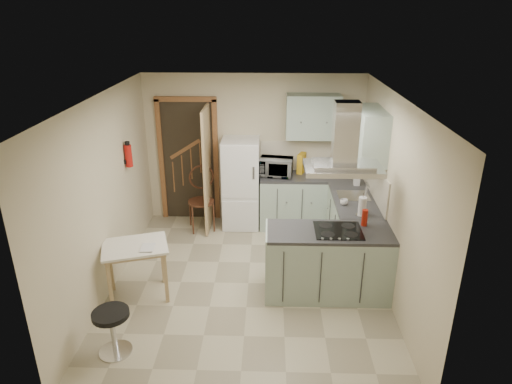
{
  "coord_description": "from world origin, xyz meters",
  "views": [
    {
      "loc": [
        0.26,
        -5.24,
        3.47
      ],
      "look_at": [
        0.09,
        0.45,
        1.15
      ],
      "focal_mm": 32.0,
      "sensor_mm": 36.0,
      "label": 1
    }
  ],
  "objects_px": {
    "microwave": "(276,167)",
    "drop_leaf_table": "(137,271)",
    "extractor_hood": "(343,168)",
    "fridge": "(241,183)",
    "bentwood_chair": "(201,202)",
    "stool": "(113,332)",
    "peninsula": "(328,262)"
  },
  "relations": [
    {
      "from": "fridge",
      "to": "extractor_hood",
      "type": "bearing_deg",
      "value": -56.21
    },
    {
      "from": "peninsula",
      "to": "stool",
      "type": "distance_m",
      "value": 2.68
    },
    {
      "from": "fridge",
      "to": "stool",
      "type": "height_order",
      "value": "fridge"
    },
    {
      "from": "fridge",
      "to": "microwave",
      "type": "xyz_separation_m",
      "value": [
        0.58,
        -0.0,
        0.3
      ]
    },
    {
      "from": "drop_leaf_table",
      "to": "stool",
      "type": "xyz_separation_m",
      "value": [
        0.01,
        -1.04,
        -0.11
      ]
    },
    {
      "from": "peninsula",
      "to": "microwave",
      "type": "xyz_separation_m",
      "value": [
        -0.65,
        1.98,
        0.6
      ]
    },
    {
      "from": "fridge",
      "to": "bentwood_chair",
      "type": "bearing_deg",
      "value": -164.72
    },
    {
      "from": "microwave",
      "to": "extractor_hood",
      "type": "bearing_deg",
      "value": -60.85
    },
    {
      "from": "peninsula",
      "to": "bentwood_chair",
      "type": "xyz_separation_m",
      "value": [
        -1.88,
        1.8,
        0.04
      ]
    },
    {
      "from": "peninsula",
      "to": "extractor_hood",
      "type": "xyz_separation_m",
      "value": [
        0.1,
        0.0,
        1.27
      ]
    },
    {
      "from": "fridge",
      "to": "microwave",
      "type": "height_order",
      "value": "fridge"
    },
    {
      "from": "drop_leaf_table",
      "to": "peninsula",
      "type": "bearing_deg",
      "value": -14.03
    },
    {
      "from": "extractor_hood",
      "to": "drop_leaf_table",
      "type": "relative_size",
      "value": 1.15
    },
    {
      "from": "extractor_hood",
      "to": "bentwood_chair",
      "type": "relative_size",
      "value": 0.93
    },
    {
      "from": "fridge",
      "to": "bentwood_chair",
      "type": "distance_m",
      "value": 0.72
    },
    {
      "from": "drop_leaf_table",
      "to": "fridge",
      "type": "bearing_deg",
      "value": 43.33
    },
    {
      "from": "microwave",
      "to": "fridge",
      "type": "bearing_deg",
      "value": -171.87
    },
    {
      "from": "extractor_hood",
      "to": "bentwood_chair",
      "type": "xyz_separation_m",
      "value": [
        -1.98,
        1.8,
        -1.23
      ]
    },
    {
      "from": "fridge",
      "to": "stool",
      "type": "xyz_separation_m",
      "value": [
        -1.18,
        -3.16,
        -0.49
      ]
    },
    {
      "from": "bentwood_chair",
      "to": "extractor_hood",
      "type": "bearing_deg",
      "value": -59.17
    },
    {
      "from": "peninsula",
      "to": "fridge",
      "type": "bearing_deg",
      "value": 121.74
    },
    {
      "from": "fridge",
      "to": "peninsula",
      "type": "bearing_deg",
      "value": -58.26
    },
    {
      "from": "fridge",
      "to": "peninsula",
      "type": "distance_m",
      "value": 2.35
    },
    {
      "from": "stool",
      "to": "microwave",
      "type": "bearing_deg",
      "value": 60.96
    },
    {
      "from": "peninsula",
      "to": "bentwood_chair",
      "type": "bearing_deg",
      "value": 136.14
    },
    {
      "from": "peninsula",
      "to": "extractor_hood",
      "type": "distance_m",
      "value": 1.27
    },
    {
      "from": "drop_leaf_table",
      "to": "stool",
      "type": "relative_size",
      "value": 1.5
    },
    {
      "from": "bentwood_chair",
      "to": "stool",
      "type": "relative_size",
      "value": 1.86
    },
    {
      "from": "extractor_hood",
      "to": "stool",
      "type": "xyz_separation_m",
      "value": [
        -2.5,
        -1.18,
        -1.46
      ]
    },
    {
      "from": "drop_leaf_table",
      "to": "stool",
      "type": "distance_m",
      "value": 1.04
    },
    {
      "from": "microwave",
      "to": "drop_leaf_table",
      "type": "bearing_deg",
      "value": -121.36
    },
    {
      "from": "extractor_hood",
      "to": "microwave",
      "type": "relative_size",
      "value": 1.71
    }
  ]
}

